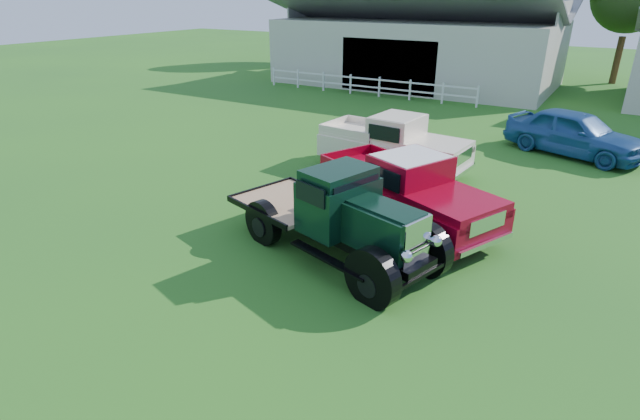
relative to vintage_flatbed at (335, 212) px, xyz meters
The scene contains 9 objects.
ground 1.73m from the vintage_flatbed, 121.16° to the right, with size 120.00×120.00×0.00m, color #29611F.
shed_left 26.10m from the vintage_flatbed, 107.14° to the left, with size 18.80×10.20×5.60m, color #ABA99B, non-canonical shape.
fence_rail 20.79m from the vintage_flatbed, 114.67° to the left, with size 14.20×0.16×1.20m, color white, non-canonical shape.
tree_a 37.18m from the vintage_flatbed, 120.36° to the left, with size 6.30×6.30×10.50m, color #213E10, non-canonical shape.
tree_c 32.35m from the vintage_flatbed, 82.27° to the left, with size 5.40×5.40×9.00m, color #213E10, non-canonical shape.
vintage_flatbed is the anchor object (origin of this frame).
red_pickup 2.65m from the vintage_flatbed, 73.07° to the left, with size 5.62×2.16×2.05m, color maroon, non-canonical shape.
white_pickup 6.62m from the vintage_flatbed, 101.58° to the left, with size 5.45×2.11×2.00m, color beige, non-canonical shape.
misc_car_blue 12.66m from the vintage_flatbed, 71.80° to the left, with size 2.10×5.22×1.78m, color #22518C.
Camera 1 is at (6.04, -8.37, 5.98)m, focal length 28.00 mm.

